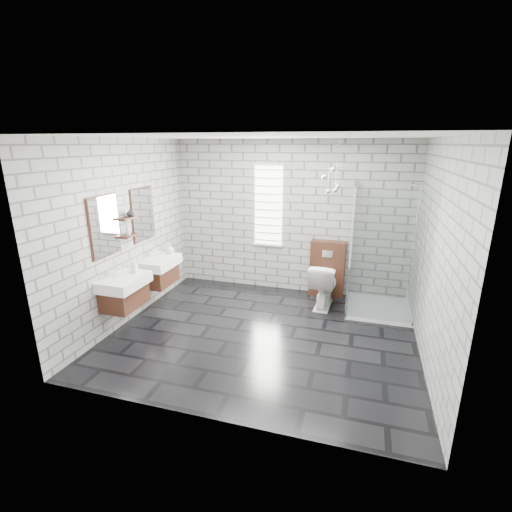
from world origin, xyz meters
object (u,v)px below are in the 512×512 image
at_px(shower_enclosure, 374,283).
at_px(toilet, 324,285).
at_px(vanity_left, 122,283).
at_px(cistern_panel, 327,269).
at_px(vanity_right, 157,263).

height_order(shower_enclosure, toilet, shower_enclosure).
relative_size(shower_enclosure, toilet, 2.70).
relative_size(vanity_left, toilet, 2.09).
distance_m(vanity_left, cistern_panel, 3.42).
height_order(vanity_right, shower_enclosure, shower_enclosure).
xyz_separation_m(cistern_panel, toilet, (0.00, -0.48, -0.12)).
height_order(vanity_left, cistern_panel, vanity_left).
bearing_deg(toilet, cistern_panel, -86.79).
height_order(vanity_right, toilet, vanity_right).
xyz_separation_m(vanity_left, cistern_panel, (2.61, 2.19, -0.26)).
height_order(vanity_left, toilet, vanity_left).
xyz_separation_m(vanity_left, shower_enclosure, (3.41, 1.68, -0.25)).
distance_m(cistern_panel, toilet, 0.50).
bearing_deg(vanity_right, vanity_left, -90.00).
height_order(cistern_panel, toilet, cistern_panel).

